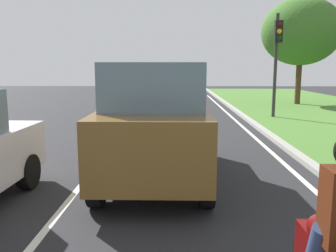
# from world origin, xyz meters

# --- Properties ---
(ground_plane) EXTENTS (60.00, 60.00, 0.00)m
(ground_plane) POSITION_xyz_m (0.00, 14.00, 0.00)
(ground_plane) COLOR #262628
(lane_line_center) EXTENTS (0.12, 32.00, 0.01)m
(lane_line_center) POSITION_xyz_m (-0.70, 14.00, 0.00)
(lane_line_center) COLOR silver
(lane_line_center) RESTS_ON ground
(lane_line_right_edge) EXTENTS (0.12, 32.00, 0.01)m
(lane_line_right_edge) POSITION_xyz_m (3.60, 14.00, 0.00)
(lane_line_right_edge) COLOR silver
(lane_line_right_edge) RESTS_ON ground
(curb_right) EXTENTS (0.24, 48.00, 0.12)m
(curb_right) POSITION_xyz_m (4.10, 14.00, 0.06)
(curb_right) COLOR #9E9B93
(curb_right) RESTS_ON ground
(car_suv_ahead) EXTENTS (1.98, 4.51, 2.28)m
(car_suv_ahead) POSITION_xyz_m (0.70, 8.86, 1.17)
(car_suv_ahead) COLOR brown
(car_suv_ahead) RESTS_ON ground
(traffic_light_near_right) EXTENTS (0.32, 0.50, 4.43)m
(traffic_light_near_right) POSITION_xyz_m (5.36, 17.39, 2.97)
(traffic_light_near_right) COLOR #2D2D2D
(traffic_light_near_right) RESTS_ON ground
(tree_roadside_far) EXTENTS (4.48, 4.48, 6.11)m
(tree_roadside_far) POSITION_xyz_m (8.27, 23.09, 4.20)
(tree_roadside_far) COLOR #4C331E
(tree_roadside_far) RESTS_ON ground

